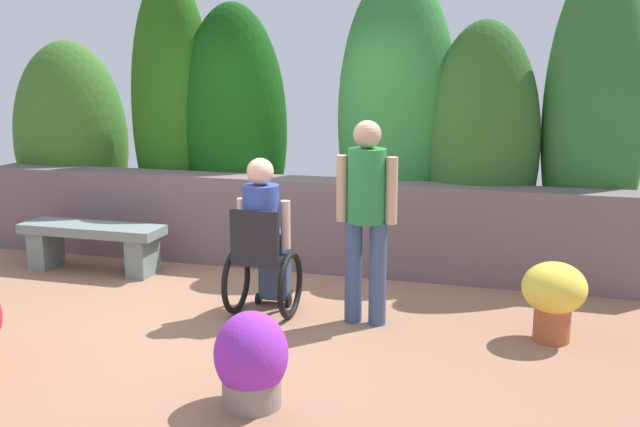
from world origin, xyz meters
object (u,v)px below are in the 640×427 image
Objects in this scene: flower_pot_red_accent at (251,362)px; person_standing_companion at (366,209)px; stone_bench at (93,241)px; flower_pot_purple_near at (554,295)px; person_in_wheelchair at (264,242)px.

person_standing_companion is at bearing 77.33° from flower_pot_red_accent.
flower_pot_red_accent reaches higher than stone_bench.
flower_pot_purple_near reaches higher than stone_bench.
person_standing_companion is at bearing -179.53° from flower_pot_purple_near.
person_in_wheelchair is at bearing 107.49° from flower_pot_red_accent.
stone_bench is 4.48m from flower_pot_purple_near.
person_in_wheelchair reaches higher than flower_pot_purple_near.
flower_pot_red_accent is (-0.36, -1.60, -0.66)m from person_standing_companion.
person_in_wheelchair reaches higher than stone_bench.
person_in_wheelchair is 0.81× the size of person_standing_companion.
stone_bench is 2.45× the size of flower_pot_red_accent.
flower_pot_red_accent is (0.50, -1.59, -0.34)m from person_in_wheelchair.
person_standing_companion is at bearing -10.85° from stone_bench.
person_in_wheelchair is at bearing -16.37° from stone_bench.
person_in_wheelchair reaches higher than flower_pot_red_accent.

